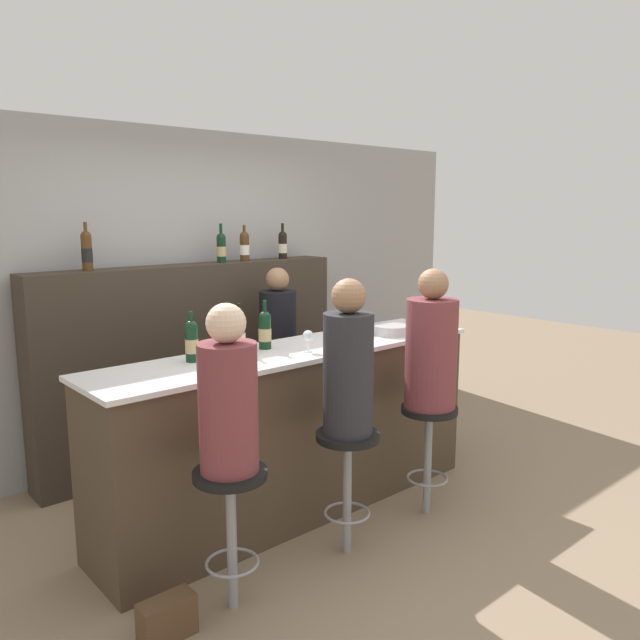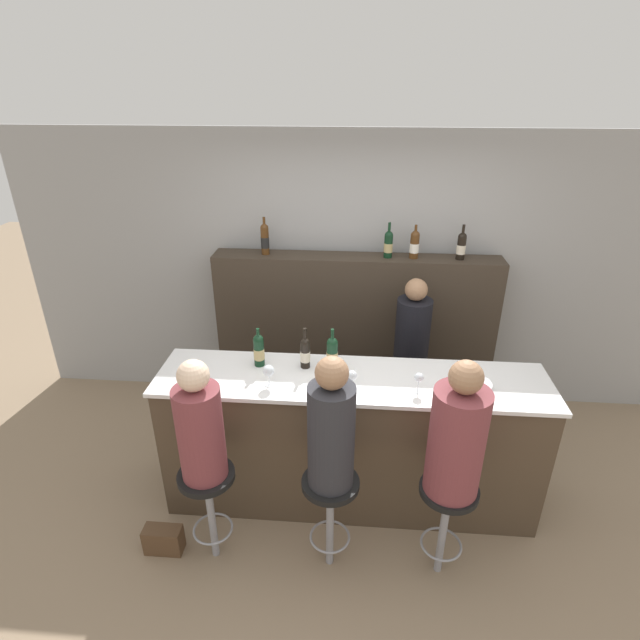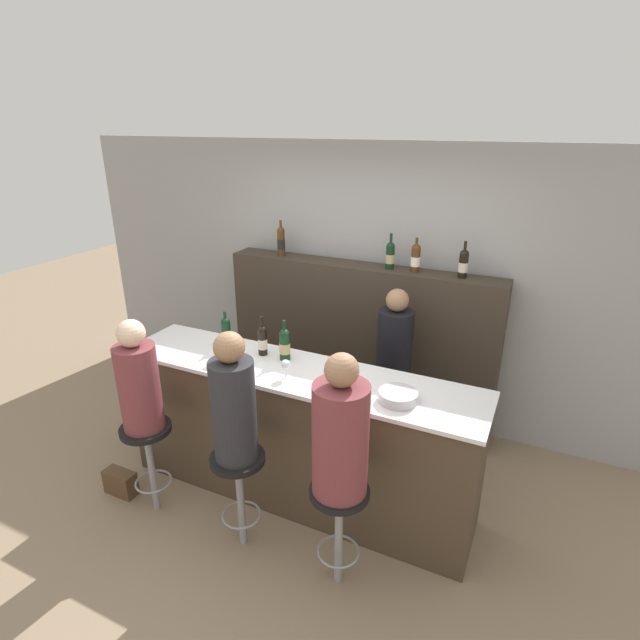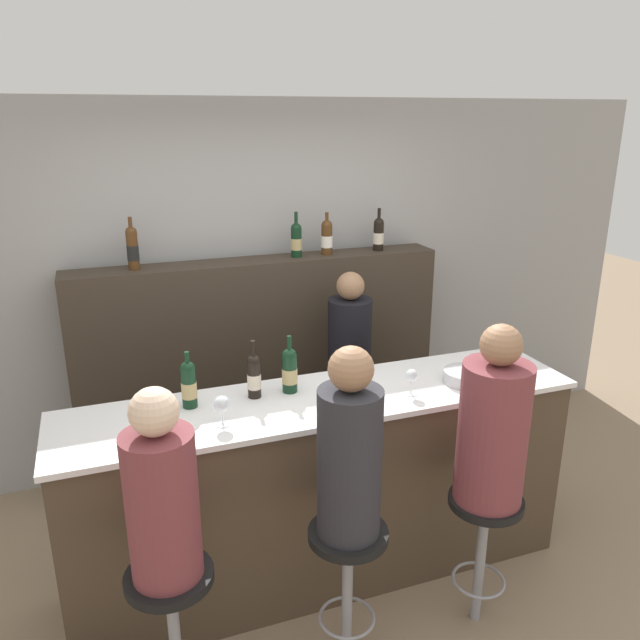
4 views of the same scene
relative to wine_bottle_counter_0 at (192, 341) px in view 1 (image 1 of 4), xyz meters
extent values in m
plane|color=#8C755B|center=(0.67, -0.41, -1.22)|extent=(16.00, 16.00, 0.00)
cube|color=#9E9E9E|center=(0.67, 1.37, 0.08)|extent=(6.40, 0.05, 2.60)
cube|color=#473828|center=(0.67, -0.12, -0.69)|extent=(2.69, 0.58, 1.06)
cube|color=white|center=(0.67, -0.12, -0.14)|extent=(2.73, 0.62, 0.03)
cube|color=#382D23|center=(0.67, 1.14, -0.44)|extent=(2.56, 0.28, 1.55)
cylinder|color=black|center=(0.00, 0.00, -0.02)|extent=(0.07, 0.07, 0.21)
cylinder|color=tan|center=(0.00, 0.00, -0.03)|extent=(0.08, 0.08, 0.08)
sphere|color=black|center=(0.00, 0.00, 0.08)|extent=(0.07, 0.07, 0.07)
cylinder|color=black|center=(0.00, 0.00, 0.13)|extent=(0.02, 0.02, 0.07)
cylinder|color=black|center=(0.33, 0.00, -0.03)|extent=(0.07, 0.07, 0.20)
cylinder|color=beige|center=(0.33, 0.00, -0.04)|extent=(0.07, 0.07, 0.08)
sphere|color=black|center=(0.33, 0.00, 0.07)|extent=(0.07, 0.07, 0.07)
cylinder|color=black|center=(0.33, 0.00, 0.14)|extent=(0.02, 0.02, 0.10)
cylinder|color=black|center=(0.52, 0.00, -0.02)|extent=(0.08, 0.08, 0.20)
cylinder|color=tan|center=(0.52, 0.00, -0.03)|extent=(0.08, 0.08, 0.08)
sphere|color=black|center=(0.52, 0.00, 0.08)|extent=(0.08, 0.08, 0.08)
cylinder|color=black|center=(0.52, 0.00, 0.14)|extent=(0.02, 0.02, 0.09)
cylinder|color=#4C2D14|center=(-0.14, 1.14, 0.45)|extent=(0.07, 0.07, 0.24)
cylinder|color=black|center=(-0.14, 1.14, 0.44)|extent=(0.07, 0.07, 0.10)
sphere|color=#4C2D14|center=(-0.14, 1.14, 0.57)|extent=(0.07, 0.07, 0.07)
cylinder|color=#4C2D14|center=(-0.14, 1.14, 0.62)|extent=(0.02, 0.02, 0.08)
cylinder|color=black|center=(0.94, 1.14, 0.43)|extent=(0.07, 0.07, 0.20)
cylinder|color=tan|center=(0.94, 1.14, 0.42)|extent=(0.08, 0.08, 0.08)
sphere|color=black|center=(0.94, 1.14, 0.53)|extent=(0.07, 0.07, 0.07)
cylinder|color=black|center=(0.94, 1.14, 0.59)|extent=(0.02, 0.02, 0.10)
cylinder|color=#4C2D14|center=(1.16, 1.14, 0.43)|extent=(0.08, 0.08, 0.20)
cylinder|color=white|center=(1.16, 1.14, 0.42)|extent=(0.08, 0.08, 0.08)
sphere|color=#4C2D14|center=(1.16, 1.14, 0.54)|extent=(0.08, 0.08, 0.08)
cylinder|color=#4C2D14|center=(1.16, 1.14, 0.59)|extent=(0.02, 0.02, 0.08)
cylinder|color=black|center=(1.56, 1.14, 0.43)|extent=(0.07, 0.07, 0.20)
cylinder|color=beige|center=(1.56, 1.14, 0.42)|extent=(0.08, 0.08, 0.08)
sphere|color=black|center=(1.56, 1.14, 0.53)|extent=(0.07, 0.07, 0.07)
cylinder|color=black|center=(1.56, 1.14, 0.59)|extent=(0.02, 0.02, 0.09)
cylinder|color=silver|center=(0.11, -0.25, -0.12)|extent=(0.07, 0.07, 0.00)
cylinder|color=silver|center=(0.11, -0.25, -0.08)|extent=(0.01, 0.01, 0.07)
sphere|color=silver|center=(0.11, -0.25, -0.01)|extent=(0.08, 0.08, 0.08)
cylinder|color=silver|center=(0.67, -0.25, -0.12)|extent=(0.06, 0.06, 0.00)
cylinder|color=silver|center=(0.67, -0.25, -0.09)|extent=(0.01, 0.01, 0.07)
sphere|color=silver|center=(0.67, -0.25, -0.02)|extent=(0.07, 0.07, 0.07)
cylinder|color=silver|center=(1.11, -0.25, -0.12)|extent=(0.07, 0.07, 0.00)
cylinder|color=silver|center=(1.11, -0.25, -0.08)|extent=(0.01, 0.01, 0.08)
sphere|color=silver|center=(1.11, -0.25, -0.02)|extent=(0.06, 0.06, 0.06)
cylinder|color=#B7B7BC|center=(1.46, -0.22, -0.09)|extent=(0.25, 0.25, 0.07)
cylinder|color=gray|center=(-0.22, -0.72, -0.88)|extent=(0.05, 0.05, 0.68)
torus|color=gray|center=(-0.22, -0.72, -0.98)|extent=(0.27, 0.27, 0.02)
cylinder|color=black|center=(-0.22, -0.72, -0.51)|extent=(0.36, 0.36, 0.04)
cylinder|color=brown|center=(-0.22, -0.72, -0.18)|extent=(0.28, 0.28, 0.63)
sphere|color=beige|center=(-0.22, -0.72, 0.23)|extent=(0.19, 0.19, 0.19)
cylinder|color=gray|center=(0.56, -0.72, -0.88)|extent=(0.05, 0.05, 0.68)
torus|color=gray|center=(0.56, -0.72, -0.98)|extent=(0.27, 0.27, 0.02)
cylinder|color=black|center=(0.56, -0.72, -0.51)|extent=(0.36, 0.36, 0.04)
cylinder|color=#28282D|center=(0.56, -0.72, -0.15)|extent=(0.28, 0.28, 0.68)
sphere|color=#936B4C|center=(0.56, -0.72, 0.28)|extent=(0.19, 0.19, 0.19)
cylinder|color=gray|center=(1.28, -0.72, -0.88)|extent=(0.05, 0.05, 0.68)
torus|color=gray|center=(1.28, -0.72, -0.98)|extent=(0.27, 0.27, 0.02)
cylinder|color=black|center=(1.28, -0.72, -0.51)|extent=(0.36, 0.36, 0.04)
cylinder|color=brown|center=(1.28, -0.72, -0.15)|extent=(0.33, 0.33, 0.69)
sphere|color=#936B4C|center=(1.28, -0.72, 0.29)|extent=(0.19, 0.19, 0.19)
cylinder|color=black|center=(1.16, 0.69, -0.55)|extent=(0.29, 0.29, 1.34)
sphere|color=#936B4C|center=(1.16, 0.69, 0.22)|extent=(0.18, 0.18, 0.18)
cube|color=#513823|center=(-0.59, -0.72, -1.12)|extent=(0.26, 0.12, 0.20)
camera|label=1|loc=(-1.76, -3.14, 0.74)|focal=35.00mm
camera|label=2|loc=(0.69, -3.05, 1.74)|focal=28.00mm
camera|label=3|loc=(2.20, -2.91, 1.53)|focal=28.00mm
camera|label=4|loc=(-0.36, -2.88, 1.27)|focal=35.00mm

